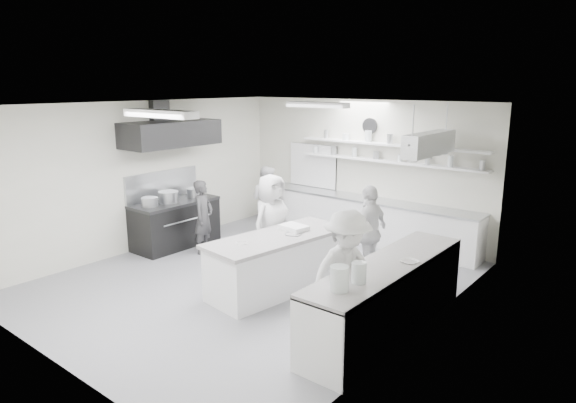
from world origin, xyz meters
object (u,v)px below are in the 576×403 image
Objects in this scene: cook_stove at (203,217)px; cook_back at (266,200)px; stove at (175,225)px; back_counter at (365,220)px; right_counter at (387,298)px; prep_island at (278,264)px.

cook_stove is 1.82m from cook_back.
back_counter is at bearing 43.99° from stove.
right_counter is 2.23× the size of cook_stove.
right_counter reaches higher than back_counter.
cook_stove is at bearing 82.40° from cook_back.
prep_island is 1.55× the size of cook_back.
right_counter reaches higher than prep_island.
back_counter is 3.24× the size of cook_back.
cook_back is (0.88, 1.88, 0.32)m from stove.
cook_back reaches higher than prep_island.
stove is at bearing 59.65° from cook_back.
cook_stove is at bearing 171.45° from right_counter.
right_counter is 5.03m from cook_back.
stove is 4.03m from back_counter.
back_counter is at bearing -160.76° from cook_back.
back_counter is 1.52× the size of right_counter.
cook_back is at bearing 64.88° from stove.
prep_island is at bearing -85.18° from back_counter.
right_counter is 2.14× the size of cook_back.
right_counter is 1.38× the size of prep_island.
cook_back is (0.08, 1.81, 0.03)m from cook_stove.
right_counter is (2.35, -3.40, 0.01)m from back_counter.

